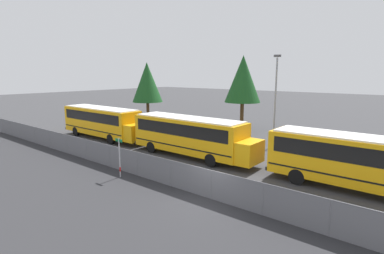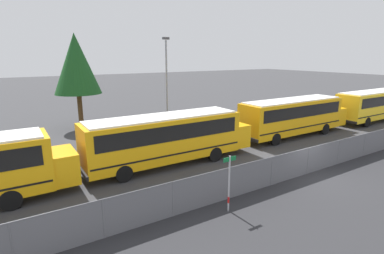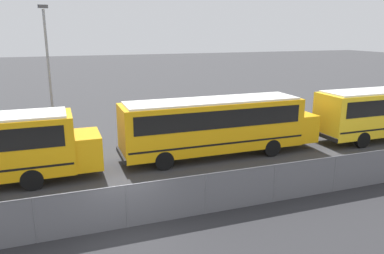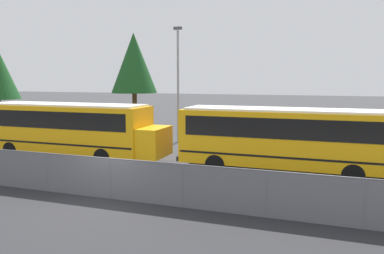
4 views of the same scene
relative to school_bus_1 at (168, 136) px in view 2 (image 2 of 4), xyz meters
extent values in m
plane|color=#38383A|center=(6.28, -5.85, -1.94)|extent=(200.00, 200.00, 0.00)
cube|color=#9EA0A5|center=(6.28, -5.85, -1.12)|extent=(60.82, 0.03, 1.63)
cube|color=slate|center=(6.28, -5.86, -1.12)|extent=(60.82, 0.01, 1.63)
cylinder|color=slate|center=(6.28, -5.85, -0.30)|extent=(60.82, 0.05, 0.05)
cylinder|color=slate|center=(-8.93, -5.85, -1.12)|extent=(0.07, 0.07, 1.63)
cylinder|color=slate|center=(-5.88, -5.85, -1.12)|extent=(0.07, 0.07, 1.63)
cylinder|color=slate|center=(-2.84, -5.85, -1.12)|extent=(0.07, 0.07, 1.63)
cylinder|color=slate|center=(0.20, -5.85, -1.12)|extent=(0.07, 0.07, 1.63)
cylinder|color=slate|center=(3.24, -5.85, -1.12)|extent=(0.07, 0.07, 1.63)
cylinder|color=slate|center=(6.28, -5.85, -1.12)|extent=(0.07, 0.07, 1.63)
cylinder|color=slate|center=(9.32, -5.85, -1.12)|extent=(0.07, 0.07, 1.63)
cylinder|color=slate|center=(12.36, -5.85, -1.12)|extent=(0.07, 0.07, 1.63)
cube|color=orange|center=(-6.34, -0.25, -0.64)|extent=(1.22, 2.33, 1.60)
cylinder|color=black|center=(-8.88, 0.90, -1.44)|extent=(0.99, 0.28, 0.99)
cylinder|color=black|center=(-8.88, -1.40, -1.44)|extent=(0.99, 0.28, 0.99)
cube|color=orange|center=(-0.25, 0.00, -0.10)|extent=(10.18, 2.53, 2.67)
cube|color=black|center=(-0.25, 0.00, 0.48)|extent=(9.37, 2.57, 0.96)
cube|color=black|center=(-0.25, 0.00, -0.85)|extent=(9.98, 2.56, 0.10)
cube|color=orange|center=(5.45, 0.00, -0.64)|extent=(1.22, 2.33, 1.60)
cube|color=black|center=(-5.39, 0.00, -1.29)|extent=(0.12, 2.53, 0.24)
cube|color=silver|center=(-0.25, 0.00, 1.28)|extent=(9.67, 2.28, 0.10)
cylinder|color=black|center=(2.91, 1.15, -1.44)|extent=(0.99, 0.28, 0.99)
cylinder|color=black|center=(2.91, -1.15, -1.44)|extent=(0.99, 0.28, 0.99)
cylinder|color=black|center=(-3.41, 1.15, -1.44)|extent=(0.99, 0.28, 0.99)
cylinder|color=black|center=(-3.41, -1.15, -1.44)|extent=(0.99, 0.28, 0.99)
cube|color=orange|center=(12.27, 0.42, -0.10)|extent=(10.18, 2.53, 2.67)
cube|color=black|center=(12.27, 0.42, 0.48)|extent=(9.37, 2.57, 0.96)
cube|color=black|center=(12.27, 0.42, -0.85)|extent=(9.98, 2.56, 0.10)
cube|color=orange|center=(17.97, 0.42, -0.64)|extent=(1.22, 2.33, 1.60)
cube|color=black|center=(7.13, 0.42, -1.29)|extent=(0.12, 2.53, 0.24)
cube|color=silver|center=(12.27, 0.42, 1.28)|extent=(9.67, 2.28, 0.10)
cylinder|color=black|center=(15.43, 1.57, -1.44)|extent=(0.99, 0.28, 0.99)
cylinder|color=black|center=(15.43, -0.72, -1.44)|extent=(0.99, 0.28, 0.99)
cylinder|color=black|center=(9.11, 1.57, -1.44)|extent=(0.99, 0.28, 0.99)
cylinder|color=black|center=(9.11, -0.72, -1.44)|extent=(0.99, 0.28, 0.99)
cube|color=yellow|center=(24.60, -0.05, -0.10)|extent=(10.18, 2.53, 2.67)
cube|color=black|center=(24.60, -0.05, 0.48)|extent=(9.37, 2.57, 0.96)
cube|color=black|center=(24.60, -0.05, -0.85)|extent=(9.98, 2.56, 0.10)
cube|color=black|center=(19.46, -0.05, -1.29)|extent=(0.12, 2.53, 0.24)
cube|color=silver|center=(24.60, -0.05, 1.28)|extent=(9.67, 2.28, 0.10)
cylinder|color=black|center=(27.76, 1.09, -1.44)|extent=(0.99, 0.28, 0.99)
cylinder|color=black|center=(21.44, 1.09, -1.44)|extent=(0.99, 0.28, 0.99)
cylinder|color=black|center=(21.44, -1.20, -1.44)|extent=(0.99, 0.28, 0.99)
cylinder|color=#B7B7BC|center=(-0.47, -6.78, -0.61)|extent=(0.08, 0.08, 2.65)
cylinder|color=red|center=(-0.47, -6.78, -1.39)|extent=(0.09, 0.09, 0.30)
cube|color=#147238|center=(-0.47, -6.78, 0.57)|extent=(0.70, 0.02, 0.20)
cylinder|color=gray|center=(3.89, 7.57, 2.17)|extent=(0.16, 0.16, 8.20)
cube|color=#47474C|center=(3.89, 7.57, 6.42)|extent=(0.60, 0.24, 0.20)
cylinder|color=#51381E|center=(-2.60, 12.99, -0.23)|extent=(0.44, 0.44, 3.41)
cone|color=#194C1E|center=(-2.60, 12.99, 4.23)|extent=(4.24, 4.24, 5.51)
camera|label=1|loc=(15.19, -18.55, 4.86)|focal=28.00mm
camera|label=2|loc=(-8.49, -16.43, 5.03)|focal=28.00mm
camera|label=3|loc=(4.33, -18.13, 4.98)|focal=35.00mm
camera|label=4|loc=(14.02, -18.28, 2.77)|focal=35.00mm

